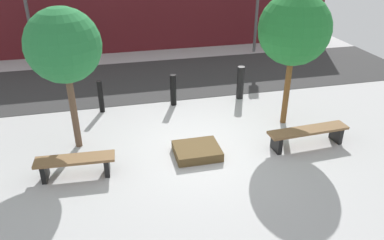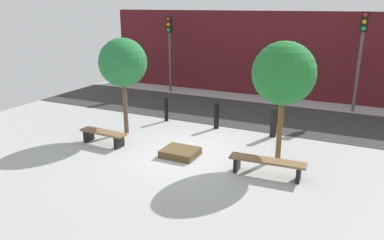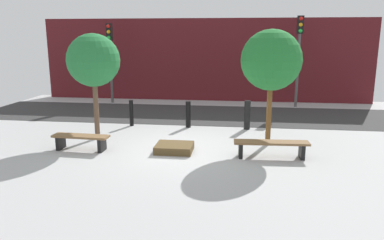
# 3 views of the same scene
# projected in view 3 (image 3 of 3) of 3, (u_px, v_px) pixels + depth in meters

# --- Properties ---
(ground_plane) EXTENTS (18.00, 18.00, 0.00)m
(ground_plane) POSITION_uv_depth(u_px,v_px,m) (176.00, 149.00, 10.77)
(ground_plane) COLOR #ABABAB
(road_strip) EXTENTS (18.00, 3.96, 0.01)m
(road_strip) POSITION_uv_depth(u_px,v_px,m) (196.00, 114.00, 15.48)
(road_strip) COLOR #313131
(road_strip) RESTS_ON ground
(building_facade) EXTENTS (16.20, 0.50, 4.01)m
(building_facade) POSITION_uv_depth(u_px,v_px,m) (204.00, 60.00, 18.61)
(building_facade) COLOR #511419
(building_facade) RESTS_ON ground
(bench_left) EXTENTS (1.64, 0.50, 0.44)m
(bench_left) POSITION_uv_depth(u_px,v_px,m) (81.00, 139.00, 10.62)
(bench_left) COLOR black
(bench_left) RESTS_ON ground
(bench_right) EXTENTS (2.00, 0.51, 0.45)m
(bench_right) POSITION_uv_depth(u_px,v_px,m) (271.00, 146.00, 9.96)
(bench_right) COLOR black
(bench_right) RESTS_ON ground
(planter_bed) EXTENTS (1.03, 0.87, 0.21)m
(planter_bed) POSITION_uv_depth(u_px,v_px,m) (174.00, 148.00, 10.53)
(planter_bed) COLOR brown
(planter_bed) RESTS_ON ground
(tree_behind_left_bench) EXTENTS (1.62, 1.62, 3.27)m
(tree_behind_left_bench) POSITION_uv_depth(u_px,v_px,m) (93.00, 61.00, 11.37)
(tree_behind_left_bench) COLOR brown
(tree_behind_left_bench) RESTS_ON ground
(tree_behind_right_bench) EXTENTS (1.75, 1.75, 3.39)m
(tree_behind_right_bench) POSITION_uv_depth(u_px,v_px,m) (271.00, 61.00, 10.70)
(tree_behind_right_bench) COLOR brown
(tree_behind_right_bench) RESTS_ON ground
(bollard_far_left) EXTENTS (0.15, 0.15, 0.93)m
(bollard_far_left) POSITION_uv_depth(u_px,v_px,m) (131.00, 113.00, 13.47)
(bollard_far_left) COLOR black
(bollard_far_left) RESTS_ON ground
(bollard_left) EXTENTS (0.18, 0.18, 0.93)m
(bollard_left) POSITION_uv_depth(u_px,v_px,m) (188.00, 115.00, 13.22)
(bollard_left) COLOR black
(bollard_left) RESTS_ON ground
(bollard_center) EXTENTS (0.21, 0.21, 1.01)m
(bollard_center) POSITION_uv_depth(u_px,v_px,m) (247.00, 115.00, 12.95)
(bollard_center) COLOR black
(bollard_center) RESTS_ON ground
(traffic_light_west) EXTENTS (0.28, 0.27, 3.74)m
(traffic_light_west) POSITION_uv_depth(u_px,v_px,m) (110.00, 49.00, 17.63)
(traffic_light_west) COLOR #474747
(traffic_light_west) RESTS_ON ground
(traffic_light_mid_west) EXTENTS (0.28, 0.27, 4.04)m
(traffic_light_mid_west) POSITION_uv_depth(u_px,v_px,m) (299.00, 45.00, 16.52)
(traffic_light_mid_west) COLOR #4F4F4F
(traffic_light_mid_west) RESTS_ON ground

